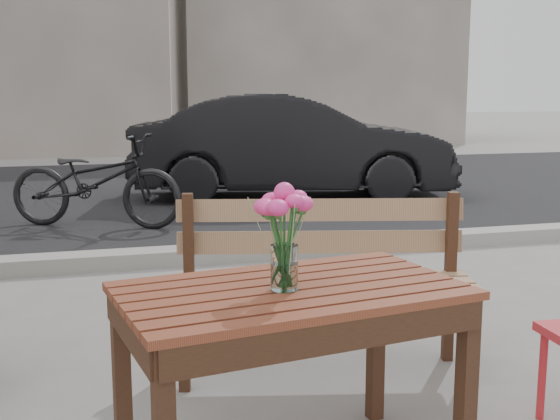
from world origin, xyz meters
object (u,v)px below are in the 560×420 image
object	(u,v)px
main_table	(291,320)
bicycle	(95,181)
parked_car	(292,146)
main_vase	(284,224)

from	to	relation	value
main_table	bicycle	bearing A→B (deg)	87.53
main_table	bicycle	xyz separation A→B (m)	(-0.53, 4.90, -0.11)
parked_car	main_vase	bearing A→B (deg)	176.32
main_table	parked_car	xyz separation A→B (m)	(1.89, 6.27, 0.08)
parked_car	main_table	bearing A→B (deg)	176.51
main_vase	main_table	bearing A→B (deg)	42.18
main_table	main_vase	world-z (taller)	main_vase
main_table	bicycle	distance (m)	4.93
parked_car	bicycle	world-z (taller)	parked_car
main_vase	bicycle	distance (m)	4.98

